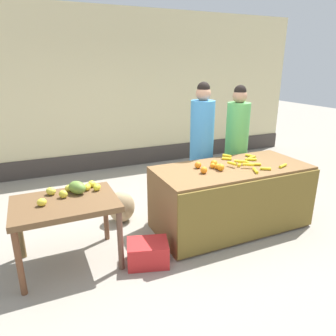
{
  "coord_description": "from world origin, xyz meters",
  "views": [
    {
      "loc": [
        -1.77,
        -3.11,
        2.08
      ],
      "look_at": [
        -0.32,
        0.15,
        0.89
      ],
      "focal_mm": 33.39,
      "sensor_mm": 36.0,
      "label": 1
    }
  ],
  "objects_px": {
    "vendor_woman_blue_shirt": "(202,147)",
    "produce_sack": "(122,207)",
    "vendor_woman_green_shirt": "(236,145)",
    "produce_crate": "(148,253)"
  },
  "relations": [
    {
      "from": "vendor_woman_blue_shirt",
      "to": "produce_crate",
      "type": "xyz_separation_m",
      "value": [
        -1.24,
        -1.06,
        -0.8
      ]
    },
    {
      "from": "produce_sack",
      "to": "vendor_woman_green_shirt",
      "type": "bearing_deg",
      "value": -0.84
    },
    {
      "from": "vendor_woman_green_shirt",
      "to": "produce_crate",
      "type": "bearing_deg",
      "value": -150.79
    },
    {
      "from": "vendor_woman_blue_shirt",
      "to": "produce_sack",
      "type": "xyz_separation_m",
      "value": [
        -1.23,
        -0.0,
        -0.71
      ]
    },
    {
      "from": "produce_sack",
      "to": "vendor_woman_blue_shirt",
      "type": "bearing_deg",
      "value": 0.17
    },
    {
      "from": "produce_crate",
      "to": "produce_sack",
      "type": "distance_m",
      "value": 1.06
    },
    {
      "from": "vendor_woman_blue_shirt",
      "to": "produce_sack",
      "type": "bearing_deg",
      "value": -179.83
    },
    {
      "from": "vendor_woman_blue_shirt",
      "to": "vendor_woman_green_shirt",
      "type": "height_order",
      "value": "vendor_woman_blue_shirt"
    },
    {
      "from": "vendor_woman_blue_shirt",
      "to": "vendor_woman_green_shirt",
      "type": "xyz_separation_m",
      "value": [
        0.59,
        -0.03,
        -0.03
      ]
    },
    {
      "from": "produce_crate",
      "to": "produce_sack",
      "type": "xyz_separation_m",
      "value": [
        0.01,
        1.05,
        0.09
      ]
    }
  ]
}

